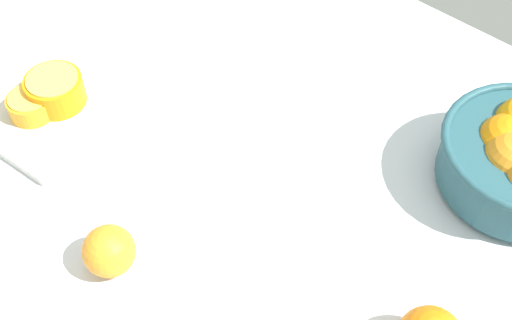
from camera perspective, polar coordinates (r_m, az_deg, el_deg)
The scene contains 5 objects.
ground_plane at distance 92.28cm, azimuth 0.41°, elevation -5.01°, with size 127.68×103.15×3.00cm, color silver.
cutting_board at distance 107.22cm, azimuth -18.74°, elevation 3.76°, with size 24.41×14.77×1.40cm, color beige.
orange_half_0 at distance 104.48cm, azimuth -18.15°, elevation 4.33°, with size 6.51×6.51×3.35cm.
orange_half_1 at distance 104.71cm, azimuth -16.28°, elevation 5.58°, with size 8.42×8.42×4.63cm.
loose_orange_0 at distance 85.96cm, azimuth -12.05°, elevation -7.37°, with size 6.55×6.55×6.55cm, color orange.
Camera 1 is at (33.37, -39.42, 74.97)cm, focal length 48.37 mm.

